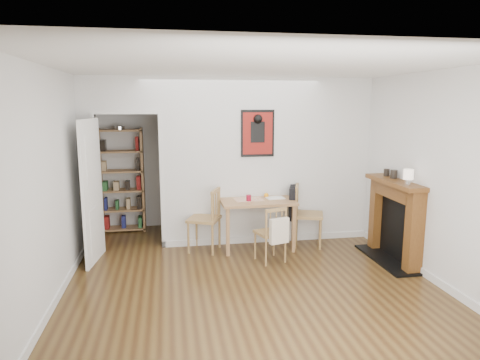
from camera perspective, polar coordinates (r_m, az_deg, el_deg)
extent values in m
plane|color=#543C1B|center=(5.65, 1.04, -12.75)|extent=(5.20, 5.20, 0.00)
plane|color=silver|center=(7.83, -2.46, 3.51)|extent=(4.50, 0.00, 4.50)
plane|color=silver|center=(2.84, 10.96, -8.39)|extent=(4.50, 0.00, 4.50)
plane|color=silver|center=(5.35, -23.32, -0.35)|extent=(0.00, 5.20, 5.20)
plane|color=silver|center=(6.11, 22.28, 0.92)|extent=(0.00, 5.20, 5.20)
plane|color=silver|center=(5.23, 1.13, 14.54)|extent=(5.20, 5.20, 0.00)
cube|color=silver|center=(6.76, 3.67, 2.46)|extent=(3.35, 0.10, 2.60)
cube|color=silver|center=(6.68, -19.51, 1.81)|extent=(0.25, 0.10, 2.60)
cube|color=silver|center=(6.55, -14.99, 10.90)|extent=(0.90, 0.10, 0.55)
cube|color=silver|center=(6.71, -18.57, -0.48)|extent=(0.06, 0.14, 2.05)
cube|color=silver|center=(6.62, -10.35, -0.25)|extent=(0.06, 0.14, 2.05)
cube|color=silver|center=(6.98, 3.67, -7.83)|extent=(3.35, 0.02, 0.10)
cube|color=silver|center=(5.16, -23.81, -15.36)|extent=(0.02, 4.00, 0.10)
cube|color=silver|center=(5.94, 24.48, -12.00)|extent=(0.02, 4.00, 0.10)
cube|color=white|center=(6.25, -19.12, -1.48)|extent=(0.15, 0.80, 2.00)
cube|color=black|center=(6.61, 2.36, 6.22)|extent=(0.52, 0.02, 0.72)
cube|color=maroon|center=(6.60, 2.38, 6.22)|extent=(0.46, 0.00, 0.64)
cube|color=#A1794B|center=(6.52, 2.31, -2.82)|extent=(1.11, 0.71, 0.04)
cube|color=#A1794B|center=(6.26, -1.64, -6.97)|extent=(0.05, 0.05, 0.72)
cube|color=#A1794B|center=(6.46, 7.16, -6.49)|extent=(0.05, 0.05, 0.72)
cube|color=#A1794B|center=(6.82, -2.33, -5.54)|extent=(0.05, 0.05, 0.72)
cube|color=#A1794B|center=(7.01, 5.77, -5.15)|extent=(0.05, 0.05, 0.72)
cube|color=black|center=(6.72, 7.01, -3.00)|extent=(0.23, 0.41, 0.51)
cube|color=beige|center=(5.87, 5.11, -6.71)|extent=(0.29, 0.17, 0.35)
cube|color=#A1794B|center=(7.72, -18.13, -0.10)|extent=(0.04, 0.30, 1.79)
cube|color=#A1794B|center=(7.64, -12.80, 0.05)|extent=(0.04, 0.30, 1.79)
cube|color=#A1794B|center=(7.86, -15.19, -6.20)|extent=(0.76, 0.30, 0.03)
cube|color=#A1794B|center=(7.70, -15.42, -1.34)|extent=(0.76, 0.30, 0.03)
cube|color=#A1794B|center=(7.57, -15.78, 6.39)|extent=(0.76, 0.30, 0.03)
cube|color=maroon|center=(7.67, -15.48, -0.02)|extent=(0.66, 0.25, 0.25)
cube|color=brown|center=(6.02, 22.22, -6.54)|extent=(0.20, 0.16, 1.10)
cube|color=brown|center=(6.84, 17.88, -4.32)|extent=(0.20, 0.16, 1.10)
cube|color=brown|center=(6.29, 19.98, -0.27)|extent=(0.30, 1.21, 0.06)
cube|color=brown|center=(6.32, 20.15, -1.42)|extent=(0.20, 0.85, 0.20)
cube|color=black|center=(6.48, 20.32, -6.17)|extent=(0.08, 0.81, 0.88)
cube|color=black|center=(6.55, 19.16, -9.92)|extent=(0.45, 1.25, 0.03)
cylinder|color=maroon|center=(6.41, 1.16, -2.42)|extent=(0.07, 0.07, 0.10)
sphere|color=#FF9B0D|center=(6.67, 3.53, -2.04)|extent=(0.07, 0.07, 0.07)
cube|color=beige|center=(6.53, 1.15, -2.60)|extent=(0.45, 0.35, 0.00)
cube|color=white|center=(6.63, 4.70, -2.39)|extent=(0.29, 0.22, 0.01)
cylinder|color=silver|center=(5.94, 21.48, -0.27)|extent=(0.07, 0.07, 0.08)
cylinder|color=white|center=(5.92, 21.54, 0.71)|extent=(0.13, 0.13, 0.13)
cylinder|color=black|center=(6.40, 19.82, 0.74)|extent=(0.10, 0.10, 0.12)
cylinder|color=black|center=(6.58, 18.96, 0.96)|extent=(0.08, 0.08, 0.11)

